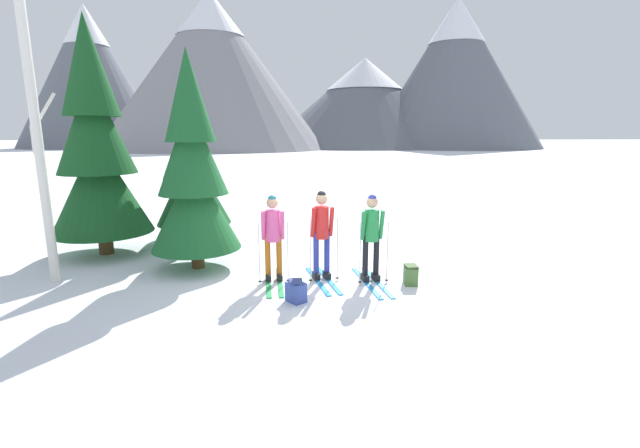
{
  "coord_description": "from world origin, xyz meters",
  "views": [
    {
      "loc": [
        -0.73,
        -8.23,
        2.83
      ],
      "look_at": [
        0.05,
        0.23,
        1.05
      ],
      "focal_mm": 24.22,
      "sensor_mm": 36.0,
      "label": 1
    }
  ],
  "objects_px": {
    "backpack_on_snow_front": "(296,291)",
    "pine_tree_near": "(191,160)",
    "skier_in_red": "(321,230)",
    "pine_tree_mid": "(96,149)",
    "birch_tree_tall": "(39,148)",
    "skier_in_green": "(371,233)",
    "backpack_on_snow_beside": "(411,275)",
    "pine_tree_far": "(193,172)",
    "skier_in_pink": "(273,233)"
  },
  "relations": [
    {
      "from": "skier_in_red",
      "to": "pine_tree_mid",
      "type": "distance_m",
      "value": 5.69
    },
    {
      "from": "backpack_on_snow_front",
      "to": "birch_tree_tall",
      "type": "bearing_deg",
      "value": 162.24
    },
    {
      "from": "skier_in_pink",
      "to": "backpack_on_snow_front",
      "type": "distance_m",
      "value": 1.42
    },
    {
      "from": "pine_tree_mid",
      "to": "pine_tree_far",
      "type": "relative_size",
      "value": 1.21
    },
    {
      "from": "skier_in_pink",
      "to": "backpack_on_snow_beside",
      "type": "distance_m",
      "value": 2.76
    },
    {
      "from": "pine_tree_far",
      "to": "backpack_on_snow_beside",
      "type": "relative_size",
      "value": 11.86
    },
    {
      "from": "backpack_on_snow_front",
      "to": "backpack_on_snow_beside",
      "type": "bearing_deg",
      "value": 16.97
    },
    {
      "from": "skier_in_pink",
      "to": "skier_in_green",
      "type": "height_order",
      "value": "skier_in_green"
    },
    {
      "from": "pine_tree_far",
      "to": "skier_in_pink",
      "type": "bearing_deg",
      "value": -31.46
    },
    {
      "from": "skier_in_pink",
      "to": "pine_tree_near",
      "type": "height_order",
      "value": "pine_tree_near"
    },
    {
      "from": "pine_tree_mid",
      "to": "skier_in_green",
      "type": "bearing_deg",
      "value": -23.1
    },
    {
      "from": "birch_tree_tall",
      "to": "backpack_on_snow_beside",
      "type": "relative_size",
      "value": 13.47
    },
    {
      "from": "skier_in_green",
      "to": "backpack_on_snow_front",
      "type": "height_order",
      "value": "skier_in_green"
    },
    {
      "from": "birch_tree_tall",
      "to": "skier_in_red",
      "type": "bearing_deg",
      "value": -3.87
    },
    {
      "from": "pine_tree_far",
      "to": "birch_tree_tall",
      "type": "distance_m",
      "value": 2.74
    },
    {
      "from": "pine_tree_mid",
      "to": "pine_tree_far",
      "type": "xyz_separation_m",
      "value": [
        2.4,
        -1.33,
        -0.42
      ]
    },
    {
      "from": "pine_tree_far",
      "to": "skier_in_green",
      "type": "bearing_deg",
      "value": -18.74
    },
    {
      "from": "skier_in_red",
      "to": "backpack_on_snow_front",
      "type": "relative_size",
      "value": 4.42
    },
    {
      "from": "pine_tree_far",
      "to": "pine_tree_mid",
      "type": "bearing_deg",
      "value": 150.99
    },
    {
      "from": "skier_in_green",
      "to": "backpack_on_snow_front",
      "type": "relative_size",
      "value": 4.54
    },
    {
      "from": "skier_in_green",
      "to": "pine_tree_far",
      "type": "distance_m",
      "value": 3.87
    },
    {
      "from": "skier_in_green",
      "to": "pine_tree_near",
      "type": "distance_m",
      "value": 5.68
    },
    {
      "from": "skier_in_red",
      "to": "pine_tree_far",
      "type": "height_order",
      "value": "pine_tree_far"
    },
    {
      "from": "skier_in_red",
      "to": "birch_tree_tall",
      "type": "xyz_separation_m",
      "value": [
        -5.19,
        0.35,
        1.57
      ]
    },
    {
      "from": "pine_tree_near",
      "to": "birch_tree_tall",
      "type": "relative_size",
      "value": 0.92
    },
    {
      "from": "backpack_on_snow_front",
      "to": "pine_tree_near",
      "type": "bearing_deg",
      "value": 118.48
    },
    {
      "from": "skier_in_red",
      "to": "skier_in_pink",
      "type": "bearing_deg",
      "value": -179.48
    },
    {
      "from": "skier_in_green",
      "to": "pine_tree_near",
      "type": "height_order",
      "value": "pine_tree_near"
    },
    {
      "from": "pine_tree_mid",
      "to": "backpack_on_snow_beside",
      "type": "bearing_deg",
      "value": -22.72
    },
    {
      "from": "pine_tree_near",
      "to": "backpack_on_snow_beside",
      "type": "relative_size",
      "value": 12.36
    },
    {
      "from": "skier_in_red",
      "to": "pine_tree_far",
      "type": "bearing_deg",
      "value": 158.9
    },
    {
      "from": "skier_in_red",
      "to": "birch_tree_tall",
      "type": "distance_m",
      "value": 5.44
    },
    {
      "from": "skier_in_pink",
      "to": "pine_tree_far",
      "type": "bearing_deg",
      "value": 148.54
    },
    {
      "from": "skier_in_pink",
      "to": "pine_tree_near",
      "type": "xyz_separation_m",
      "value": [
        -2.18,
        3.6,
        1.2
      ]
    },
    {
      "from": "pine_tree_near",
      "to": "pine_tree_far",
      "type": "height_order",
      "value": "pine_tree_near"
    },
    {
      "from": "pine_tree_near",
      "to": "skier_in_red",
      "type": "bearing_deg",
      "value": -49.11
    },
    {
      "from": "birch_tree_tall",
      "to": "backpack_on_snow_front",
      "type": "distance_m",
      "value": 5.43
    },
    {
      "from": "skier_in_red",
      "to": "pine_tree_near",
      "type": "height_order",
      "value": "pine_tree_near"
    },
    {
      "from": "skier_in_red",
      "to": "birch_tree_tall",
      "type": "relative_size",
      "value": 0.35
    },
    {
      "from": "backpack_on_snow_beside",
      "to": "pine_tree_far",
      "type": "bearing_deg",
      "value": 161.12
    },
    {
      "from": "pine_tree_near",
      "to": "pine_tree_mid",
      "type": "bearing_deg",
      "value": -145.7
    },
    {
      "from": "birch_tree_tall",
      "to": "backpack_on_snow_front",
      "type": "height_order",
      "value": "birch_tree_tall"
    },
    {
      "from": "birch_tree_tall",
      "to": "backpack_on_snow_front",
      "type": "relative_size",
      "value": 12.8
    },
    {
      "from": "pine_tree_near",
      "to": "pine_tree_mid",
      "type": "xyz_separation_m",
      "value": [
        -1.86,
        -1.27,
        0.34
      ]
    },
    {
      "from": "pine_tree_near",
      "to": "backpack_on_snow_beside",
      "type": "distance_m",
      "value": 6.57
    },
    {
      "from": "skier_in_red",
      "to": "backpack_on_snow_beside",
      "type": "distance_m",
      "value": 1.92
    },
    {
      "from": "pine_tree_mid",
      "to": "skier_in_red",
      "type": "bearing_deg",
      "value": -25.05
    },
    {
      "from": "pine_tree_far",
      "to": "birch_tree_tall",
      "type": "xyz_separation_m",
      "value": [
        -2.62,
        -0.64,
        0.51
      ]
    },
    {
      "from": "birch_tree_tall",
      "to": "pine_tree_near",
      "type": "bearing_deg",
      "value": 57.36
    },
    {
      "from": "skier_in_red",
      "to": "skier_in_green",
      "type": "height_order",
      "value": "skier_in_red"
    }
  ]
}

